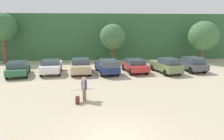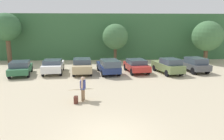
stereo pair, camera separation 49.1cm
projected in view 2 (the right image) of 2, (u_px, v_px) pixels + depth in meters
name	position (u px, v px, depth m)	size (l,w,h in m)	color
ground_plane	(110.00, 138.00, 9.15)	(120.00, 120.00, 0.00)	#C1B293
hillside_ridge	(104.00, 36.00, 36.07)	(108.00, 12.00, 6.63)	#38663D
tree_far_left	(7.00, 28.00, 27.23)	(3.59, 3.59, 6.56)	brown
tree_center_left	(115.00, 37.00, 27.92)	(3.40, 3.40, 5.18)	brown
tree_far_right	(207.00, 36.00, 27.67)	(3.95, 3.95, 5.55)	brown
parked_car_forest_green	(21.00, 68.00, 20.96)	(2.68, 4.40, 1.43)	#2D6642
parked_car_white	(53.00, 66.00, 21.84)	(2.33, 4.45, 1.47)	white
parked_car_tan	(82.00, 65.00, 21.91)	(2.30, 4.53, 1.53)	tan
parked_car_navy	(109.00, 66.00, 21.54)	(2.53, 4.75, 1.56)	navy
parked_car_red	(136.00, 65.00, 22.25)	(2.47, 4.23, 1.39)	#B72D28
parked_car_olive_green	(168.00, 66.00, 21.70)	(2.53, 4.49, 1.63)	#6B7F4C
parked_car_dark_gray	(194.00, 64.00, 22.54)	(2.35, 4.18, 1.57)	#4C4F54
person_adult	(83.00, 87.00, 13.64)	(0.34, 0.77, 1.60)	#8C6B4C
surfboard_cream	(81.00, 89.00, 13.65)	(1.77, 0.73, 0.25)	beige
backpack_dropped	(76.00, 100.00, 13.27)	(0.24, 0.34, 0.45)	#592D23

